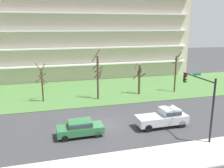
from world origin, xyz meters
name	(u,v)px	position (x,y,z in m)	size (l,w,h in m)	color
ground	(104,125)	(0.00, 0.00, 0.00)	(160.00, 160.00, 0.00)	#38383A
sidewalk_curb_near	(128,165)	(0.00, -8.00, 0.07)	(80.00, 4.00, 0.15)	#BCB7AD
grass_lawn_strip	(84,91)	(0.00, 14.00, 0.04)	(80.00, 16.00, 0.08)	#477238
apartment_building	(72,30)	(0.00, 27.72, 9.45)	(47.45, 12.39, 18.91)	beige
tree_left	(42,83)	(-6.27, 10.08, 2.76)	(1.65, 1.68, 5.58)	#4C3828
tree_center	(98,76)	(1.38, 9.31, 3.43)	(1.66, 1.24, 7.11)	#4C3828
tree_right	(139,78)	(7.99, 10.10, 2.51)	(1.93, 1.33, 4.79)	#4C3828
tree_far_right	(176,72)	(14.03, 9.85, 3.23)	(1.32, 1.68, 6.44)	#423023
pickup_silver_near_left	(164,117)	(5.99, -2.00, 1.02)	(5.43, 2.07, 1.95)	#B7BABF
sedan_green_center_left	(80,128)	(-2.79, -2.00, 0.87)	(4.42, 1.85, 1.57)	#2D6B3D
traffic_signal_mast	(202,95)	(8.20, -4.90, 4.10)	(0.90, 4.98, 5.99)	black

